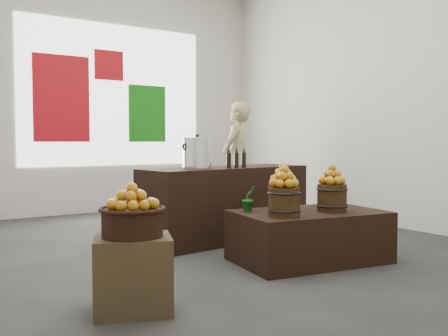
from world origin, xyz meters
TOP-DOWN VIEW (x-y plane):
  - ground at (0.00, 0.00)m, footprint 7.00×7.00m
  - back_wall at (0.00, 3.50)m, footprint 6.00×0.04m
  - back_opening at (0.30, 3.48)m, footprint 3.20×0.02m
  - deco_red_left at (-0.60, 3.47)m, footprint 0.90×0.04m
  - deco_green_right at (0.90, 3.47)m, footprint 0.70×0.04m
  - deco_red_upper at (0.20, 3.47)m, footprint 0.50×0.04m
  - crate at (-1.46, -1.49)m, footprint 0.65×0.60m
  - wicker_basket at (-1.46, -1.49)m, footprint 0.43×0.43m
  - apples_in_basket at (-1.46, -1.49)m, footprint 0.33×0.33m
  - display_table at (0.60, -1.07)m, footprint 1.58×1.10m
  - apple_bucket_front_left at (0.16, -1.21)m, footprint 0.29×0.29m
  - apples_in_bucket_front_left at (0.16, -1.21)m, footprint 0.22×0.22m
  - apple_bucket_front_right at (0.78, -1.21)m, footprint 0.29×0.29m
  - apples_in_bucket_front_right at (0.78, -1.21)m, footprint 0.22×0.22m
  - apple_bucket_rear at (0.50, -0.78)m, footprint 0.29×0.29m
  - apples_in_bucket_rear at (0.50, -0.78)m, footprint 0.22×0.22m
  - herb_garnish_right at (1.07, -0.90)m, footprint 0.27×0.26m
  - herb_garnish_left at (0.08, -0.76)m, footprint 0.16×0.14m
  - counter at (0.52, 0.31)m, footprint 2.25×0.97m
  - stock_pot_left at (0.07, 0.26)m, footprint 0.34×0.34m
  - oil_cruets at (0.54, 0.10)m, footprint 0.24×0.09m
  - shopper at (1.69, 1.79)m, footprint 0.80×0.74m

SIDE VIEW (x-z plane):
  - ground at x=0.00m, z-range 0.00..0.00m
  - display_table at x=0.60m, z-range 0.00..0.51m
  - crate at x=-1.46m, z-range 0.00..0.53m
  - counter at x=0.52m, z-range 0.00..0.89m
  - herb_garnish_right at x=1.07m, z-range 0.51..0.75m
  - wicker_basket at x=-1.46m, z-range 0.53..0.73m
  - herb_garnish_left at x=0.08m, z-range 0.51..0.77m
  - apple_bucket_front_left at x=0.16m, z-range 0.51..0.78m
  - apple_bucket_front_right at x=0.78m, z-range 0.51..0.78m
  - apple_bucket_rear at x=0.50m, z-range 0.51..0.78m
  - apples_in_basket at x=-1.46m, z-range 0.73..0.91m
  - apples_in_bucket_front_left at x=0.16m, z-range 0.78..0.97m
  - apples_in_bucket_front_right at x=0.78m, z-range 0.78..0.97m
  - apples_in_bucket_rear at x=0.50m, z-range 0.78..0.97m
  - shopper at x=1.69m, z-range 0.00..1.84m
  - oil_cruets at x=0.54m, z-range 0.89..1.14m
  - stock_pot_left at x=0.07m, z-range 0.89..1.23m
  - deco_green_right at x=0.90m, z-range 1.20..2.20m
  - deco_red_left at x=-0.60m, z-range 1.20..2.60m
  - back_wall at x=0.00m, z-range 0.00..4.00m
  - back_opening at x=0.30m, z-range 0.80..3.20m
  - deco_red_upper at x=0.20m, z-range 2.25..2.75m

